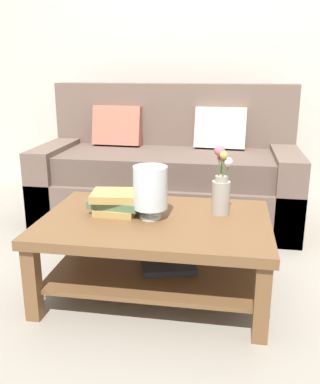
{
  "coord_description": "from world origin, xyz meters",
  "views": [
    {
      "loc": [
        0.38,
        -2.5,
        1.19
      ],
      "look_at": [
        0.01,
        -0.29,
        0.53
      ],
      "focal_mm": 39.8,
      "sensor_mm": 36.0,
      "label": 1
    }
  ],
  "objects_px": {
    "book_stack_main": "(117,202)",
    "glass_hurricane_vase": "(150,189)",
    "couch": "(168,174)",
    "coffee_table": "(156,239)",
    "flower_pitcher": "(221,187)"
  },
  "relations": [
    {
      "from": "book_stack_main",
      "to": "glass_hurricane_vase",
      "type": "relative_size",
      "value": 1.07
    },
    {
      "from": "couch",
      "to": "coffee_table",
      "type": "distance_m",
      "value": 1.22
    },
    {
      "from": "coffee_table",
      "to": "couch",
      "type": "bearing_deg",
      "value": 95.29
    },
    {
      "from": "book_stack_main",
      "to": "glass_hurricane_vase",
      "type": "bearing_deg",
      "value": -14.57
    },
    {
      "from": "couch",
      "to": "book_stack_main",
      "type": "height_order",
      "value": "couch"
    },
    {
      "from": "coffee_table",
      "to": "book_stack_main",
      "type": "height_order",
      "value": "book_stack_main"
    },
    {
      "from": "coffee_table",
      "to": "flower_pitcher",
      "type": "height_order",
      "value": "flower_pitcher"
    },
    {
      "from": "coffee_table",
      "to": "book_stack_main",
      "type": "xyz_separation_m",
      "value": [
        -0.22,
        0.05,
        0.18
      ]
    },
    {
      "from": "coffee_table",
      "to": "book_stack_main",
      "type": "relative_size",
      "value": 3.99
    },
    {
      "from": "coffee_table",
      "to": "flower_pitcher",
      "type": "relative_size",
      "value": 3.19
    },
    {
      "from": "flower_pitcher",
      "to": "coffee_table",
      "type": "bearing_deg",
      "value": -157.48
    },
    {
      "from": "couch",
      "to": "glass_hurricane_vase",
      "type": "xyz_separation_m",
      "value": [
        0.08,
        -1.21,
        0.23
      ]
    },
    {
      "from": "coffee_table",
      "to": "glass_hurricane_vase",
      "type": "height_order",
      "value": "glass_hurricane_vase"
    },
    {
      "from": "glass_hurricane_vase",
      "to": "book_stack_main",
      "type": "bearing_deg",
      "value": 165.43
    },
    {
      "from": "couch",
      "to": "coffee_table",
      "type": "relative_size",
      "value": 1.67
    }
  ]
}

